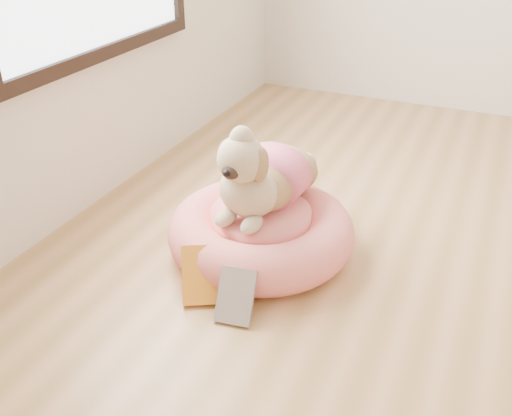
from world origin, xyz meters
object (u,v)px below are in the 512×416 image
at_px(book_yellow, 202,275).
at_px(book_white, 236,296).
at_px(dog, 262,161).
at_px(pet_bed, 261,231).

relative_size(book_yellow, book_white, 1.10).
bearing_deg(book_yellow, book_white, -45.59).
bearing_deg(dog, pet_bed, -67.00).
height_order(pet_bed, dog, dog).
distance_m(pet_bed, dog, 0.30).
relative_size(pet_bed, book_white, 3.89).
height_order(book_yellow, book_white, book_yellow).
distance_m(pet_bed, book_yellow, 0.37).
xyz_separation_m(pet_bed, book_white, (0.08, -0.41, -0.01)).
bearing_deg(dog, book_white, -73.71).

